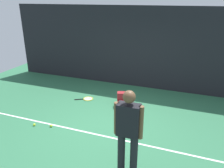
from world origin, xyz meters
TOP-DOWN VIEW (x-y plane):
  - ground_plane at (0.00, 0.00)m, footprint 12.00×12.00m
  - back_fence at (0.00, 3.00)m, footprint 10.00×0.10m
  - court_line at (0.00, -0.52)m, footprint 9.00×0.05m
  - tennis_player at (1.02, -1.49)m, footprint 0.53×0.23m
  - tennis_racket at (-1.19, 1.24)m, footprint 0.62×0.46m
  - backpack at (0.03, 1.19)m, footprint 0.35×0.35m
  - tennis_ball_near_player at (-1.74, -0.73)m, footprint 0.07×0.07m
  - tennis_ball_by_fence at (-1.30, -0.62)m, footprint 0.07×0.07m
  - tennis_ball_mid_court at (-0.06, 2.06)m, footprint 0.07×0.07m

SIDE VIEW (x-z plane):
  - ground_plane at x=0.00m, z-range 0.00..0.00m
  - court_line at x=0.00m, z-range 0.00..0.00m
  - tennis_racket at x=-1.19m, z-range 0.00..0.03m
  - tennis_ball_near_player at x=-1.74m, z-range 0.00..0.07m
  - tennis_ball_by_fence at x=-1.30m, z-range 0.00..0.07m
  - tennis_ball_mid_court at x=-0.06m, z-range 0.00..0.07m
  - backpack at x=0.03m, z-range -0.01..0.43m
  - tennis_player at x=1.02m, z-range 0.12..1.82m
  - back_fence at x=0.00m, z-range 0.00..2.88m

